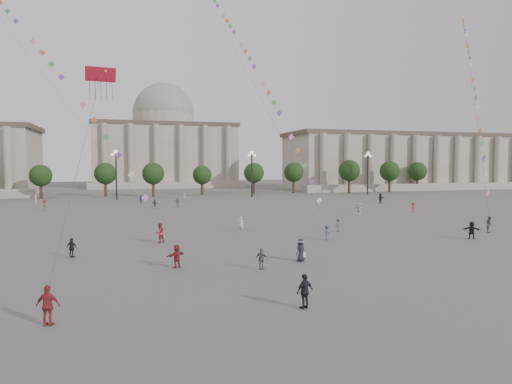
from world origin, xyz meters
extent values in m
plane|color=#5C5957|center=(0.00, 0.00, 0.00)|extent=(360.00, 360.00, 0.00)
cube|color=gray|center=(75.00, 95.00, 8.00)|extent=(80.00, 22.00, 16.00)
cube|color=#4E4339|center=(75.00, 95.00, 16.60)|extent=(81.60, 22.44, 1.20)
cube|color=gray|center=(75.00, 82.00, 1.00)|extent=(84.00, 4.00, 2.00)
cube|color=gray|center=(0.00, 130.00, 10.00)|extent=(46.00, 30.00, 20.00)
cube|color=#4E4339|center=(0.00, 130.00, 20.60)|extent=(46.92, 30.60, 1.20)
cube|color=gray|center=(0.00, 113.00, 1.00)|extent=(48.30, 4.00, 2.00)
cylinder|color=gray|center=(0.00, 130.00, 22.50)|extent=(21.00, 21.00, 5.00)
sphere|color=gray|center=(0.00, 130.00, 25.00)|extent=(21.00, 21.00, 21.00)
cylinder|color=#3B281D|center=(-30.00, 78.00, 1.76)|extent=(0.70, 0.70, 3.52)
sphere|color=black|center=(-30.00, 78.00, 5.44)|extent=(5.12, 5.12, 5.12)
cylinder|color=#3B281D|center=(-18.00, 78.00, 1.76)|extent=(0.70, 0.70, 3.52)
sphere|color=black|center=(-18.00, 78.00, 5.44)|extent=(5.12, 5.12, 5.12)
cylinder|color=#3B281D|center=(-6.00, 78.00, 1.76)|extent=(0.70, 0.70, 3.52)
sphere|color=black|center=(-6.00, 78.00, 5.44)|extent=(5.12, 5.12, 5.12)
cylinder|color=#3B281D|center=(6.00, 78.00, 1.76)|extent=(0.70, 0.70, 3.52)
sphere|color=black|center=(6.00, 78.00, 5.44)|extent=(5.12, 5.12, 5.12)
cylinder|color=#3B281D|center=(18.00, 78.00, 1.76)|extent=(0.70, 0.70, 3.52)
sphere|color=black|center=(18.00, 78.00, 5.44)|extent=(5.12, 5.12, 5.12)
cylinder|color=#3B281D|center=(30.00, 78.00, 1.76)|extent=(0.70, 0.70, 3.52)
sphere|color=black|center=(30.00, 78.00, 5.44)|extent=(5.12, 5.12, 5.12)
cylinder|color=#3B281D|center=(42.00, 78.00, 1.76)|extent=(0.70, 0.70, 3.52)
sphere|color=black|center=(42.00, 78.00, 5.44)|extent=(5.12, 5.12, 5.12)
cylinder|color=#3B281D|center=(54.00, 78.00, 1.76)|extent=(0.70, 0.70, 3.52)
sphere|color=black|center=(54.00, 78.00, 5.44)|extent=(5.12, 5.12, 5.12)
cylinder|color=#3B281D|center=(66.00, 78.00, 1.76)|extent=(0.70, 0.70, 3.52)
sphere|color=black|center=(66.00, 78.00, 5.44)|extent=(5.12, 5.12, 5.12)
cylinder|color=#262628|center=(-15.00, 70.00, 5.00)|extent=(0.36, 0.36, 10.00)
sphere|color=#FFE5B2|center=(-15.00, 70.00, 10.20)|extent=(0.90, 0.90, 0.90)
sphere|color=#FFE5B2|center=(-15.70, 70.00, 9.60)|extent=(0.60, 0.60, 0.60)
sphere|color=#FFE5B2|center=(-14.30, 70.00, 9.60)|extent=(0.60, 0.60, 0.60)
cylinder|color=#262628|center=(15.00, 70.00, 5.00)|extent=(0.36, 0.36, 10.00)
sphere|color=#FFE5B2|center=(15.00, 70.00, 10.20)|extent=(0.90, 0.90, 0.90)
sphere|color=#FFE5B2|center=(14.30, 70.00, 9.60)|extent=(0.60, 0.60, 0.60)
sphere|color=#FFE5B2|center=(15.70, 70.00, 9.60)|extent=(0.60, 0.60, 0.60)
cylinder|color=#262628|center=(45.00, 70.00, 5.00)|extent=(0.36, 0.36, 10.00)
sphere|color=#FFE5B2|center=(45.00, 70.00, 10.20)|extent=(0.90, 0.90, 0.90)
sphere|color=#FFE5B2|center=(44.30, 70.00, 9.60)|extent=(0.60, 0.60, 0.60)
sphere|color=#FFE5B2|center=(45.70, 70.00, 9.60)|extent=(0.60, 0.60, 0.60)
imported|color=navy|center=(-10.28, 59.39, 0.81)|extent=(0.97, 0.93, 1.62)
imported|color=black|center=(20.54, 6.45, 0.91)|extent=(1.66, 1.46, 1.82)
imported|color=white|center=(-1.76, 60.07, 0.86)|extent=(1.67, 1.05, 1.72)
imported|color=#5C5C60|center=(9.84, 14.83, 0.78)|extent=(1.13, 0.82, 1.57)
imported|color=silver|center=(20.71, 29.93, 0.87)|extent=(1.46, 1.53, 1.73)
imported|color=maroon|center=(30.56, 30.50, 0.78)|extent=(1.14, 1.10, 1.56)
imported|color=black|center=(34.46, 46.59, 0.96)|extent=(1.85, 1.26, 1.92)
imported|color=silver|center=(-29.22, 60.82, 0.80)|extent=(0.61, 0.69, 1.59)
imported|color=#5A5A5E|center=(-8.34, 48.17, 0.78)|extent=(1.40, 1.29, 1.56)
imported|color=silver|center=(-0.80, 17.43, 0.87)|extent=(0.76, 0.72, 1.75)
imported|color=slate|center=(-4.34, 49.57, 0.87)|extent=(1.05, 0.52, 1.73)
imported|color=maroon|center=(-25.89, 49.23, 0.89)|extent=(0.73, 1.19, 1.78)
imported|color=maroon|center=(-16.67, -8.72, 0.97)|extent=(1.22, 0.80, 1.93)
imported|color=black|center=(-17.37, 7.77, 0.80)|extent=(1.01, 0.79, 1.61)
imported|color=maroon|center=(-9.57, 1.76, 0.86)|extent=(1.60, 1.33, 1.72)
imported|color=#5C5D60|center=(-3.77, -0.52, 0.78)|extent=(0.95, 0.87, 1.56)
imported|color=black|center=(-4.13, -9.63, 0.92)|extent=(1.17, 0.82, 1.85)
imported|color=#9B332A|center=(-10.00, 13.04, 0.96)|extent=(1.18, 1.11, 1.92)
imported|color=#31526E|center=(6.19, 9.92, 0.77)|extent=(1.07, 1.13, 1.54)
imported|color=#56575B|center=(25.75, 9.68, 0.91)|extent=(1.09, 1.12, 1.82)
imported|color=black|center=(-0.01, 1.35, 0.88)|extent=(1.03, 0.93, 1.77)
cone|color=white|center=(-0.01, 1.35, 1.62)|extent=(0.52, 0.52, 0.14)
cylinder|color=white|center=(-0.01, 1.35, 1.56)|extent=(0.60, 0.60, 0.02)
cube|color=white|center=(0.24, 1.20, 0.55)|extent=(0.22, 0.10, 0.35)
cube|color=#AE1228|center=(-14.75, 4.86, 14.29)|extent=(2.24, 0.75, 1.02)
cube|color=#17801D|center=(-15.10, 4.82, 14.54)|extent=(0.37, 0.23, 0.34)
cube|color=#1C4899|center=(-14.40, 4.82, 14.54)|extent=(0.37, 0.23, 0.34)
sphere|color=yellow|center=(-15.10, 4.78, 14.54)|extent=(0.20, 0.20, 0.20)
sphere|color=yellow|center=(-14.40, 4.78, 14.54)|extent=(0.20, 0.20, 0.20)
cylinder|color=#3F3F3F|center=(-15.71, -1.93, 7.94)|extent=(0.02, 0.02, 18.68)
cylinder|color=#3F3F3F|center=(-25.67, 33.47, 22.81)|extent=(0.02, 0.02, 66.84)
cube|color=pink|center=(-11.26, 14.67, 4.26)|extent=(0.76, 0.25, 0.76)
cube|color=silver|center=(-12.51, 16.31, 6.48)|extent=(0.76, 0.25, 0.76)
cube|color=#7C4D9A|center=(-13.76, 17.94, 8.53)|extent=(0.76, 0.25, 0.76)
cube|color=#4BA357|center=(-15.02, 19.58, 10.48)|extent=(0.76, 0.25, 0.76)
cube|color=#D06731|center=(-16.27, 21.21, 12.35)|extent=(0.76, 0.25, 0.76)
cube|color=pink|center=(-17.52, 22.84, 14.17)|extent=(0.76, 0.25, 0.76)
cube|color=silver|center=(-18.78, 24.48, 15.95)|extent=(0.76, 0.25, 0.76)
cube|color=#7C4D9A|center=(-20.03, 26.11, 17.68)|extent=(0.76, 0.25, 0.76)
cube|color=#4BA357|center=(-21.28, 27.75, 19.39)|extent=(0.76, 0.25, 0.76)
cube|color=#D06731|center=(-22.54, 29.38, 21.06)|extent=(0.76, 0.25, 0.76)
cube|color=pink|center=(-23.79, 31.02, 22.71)|extent=(0.76, 0.25, 0.76)
cube|color=silver|center=(-25.04, 32.65, 24.34)|extent=(0.76, 0.25, 0.76)
cube|color=#7C4D9A|center=(-26.30, 34.28, 25.95)|extent=(0.76, 0.25, 0.76)
cube|color=#4BA357|center=(-27.55, 35.92, 27.54)|extent=(0.76, 0.25, 0.76)
cube|color=#D06731|center=(-28.80, 37.55, 29.11)|extent=(0.76, 0.25, 0.76)
cylinder|color=#3F3F3F|center=(3.29, 34.35, 23.17)|extent=(0.02, 0.02, 65.57)
cube|color=silver|center=(6.01, 11.49, 3.84)|extent=(0.76, 0.25, 0.76)
cube|color=#7C4D9A|center=(5.82, 13.07, 5.72)|extent=(0.76, 0.25, 0.76)
cube|color=#4BA357|center=(5.63, 14.65, 7.45)|extent=(0.76, 0.25, 0.76)
cube|color=#D06731|center=(5.44, 16.22, 9.10)|extent=(0.76, 0.25, 0.76)
cube|color=pink|center=(5.26, 17.80, 10.69)|extent=(0.76, 0.25, 0.76)
cube|color=silver|center=(5.07, 19.37, 12.23)|extent=(0.76, 0.25, 0.76)
cube|color=#7C4D9A|center=(4.88, 20.95, 13.73)|extent=(0.76, 0.25, 0.76)
cube|color=#4BA357|center=(4.69, 22.53, 15.20)|extent=(0.76, 0.25, 0.76)
cube|color=#D06731|center=(4.51, 24.10, 16.65)|extent=(0.76, 0.25, 0.76)
cube|color=pink|center=(4.32, 25.68, 18.07)|extent=(0.76, 0.25, 0.76)
cube|color=silver|center=(4.13, 27.26, 19.46)|extent=(0.76, 0.25, 0.76)
cube|color=#7C4D9A|center=(3.94, 28.83, 20.84)|extent=(0.76, 0.25, 0.76)
cube|color=#4BA357|center=(3.76, 30.41, 22.20)|extent=(0.76, 0.25, 0.76)
cube|color=#D06731|center=(3.57, 31.98, 23.55)|extent=(0.76, 0.25, 0.76)
cube|color=pink|center=(3.38, 33.56, 24.88)|extent=(0.76, 0.25, 0.76)
cube|color=silver|center=(3.19, 35.14, 26.20)|extent=(0.76, 0.25, 0.76)
cube|color=#7C4D9A|center=(3.01, 36.71, 27.51)|extent=(0.76, 0.25, 0.76)
cube|color=#4BA357|center=(2.82, 38.29, 28.80)|extent=(0.76, 0.25, 0.76)
cube|color=#D06731|center=(2.63, 39.86, 30.08)|extent=(0.76, 0.25, 0.76)
cube|color=pink|center=(2.44, 41.44, 31.36)|extent=(0.76, 0.25, 0.76)
cube|color=silver|center=(2.26, 43.02, 32.62)|extent=(0.76, 0.25, 0.76)
cube|color=#7C4D9A|center=(2.07, 44.59, 33.88)|extent=(0.76, 0.25, 0.76)
cube|color=#4BA357|center=(1.88, 46.17, 35.13)|extent=(0.76, 0.25, 0.76)
cylinder|color=#3F3F3F|center=(39.52, 28.69, 19.45)|extent=(0.02, 0.02, 59.09)
cube|color=pink|center=(27.06, 11.49, 4.20)|extent=(0.76, 0.25, 0.76)
cube|color=silver|center=(28.37, 13.30, 6.36)|extent=(0.76, 0.25, 0.76)
cube|color=#7C4D9A|center=(29.68, 15.12, 8.37)|extent=(0.76, 0.25, 0.76)
cube|color=#4BA357|center=(30.99, 16.93, 10.27)|extent=(0.76, 0.25, 0.76)
cube|color=#D06731|center=(32.31, 18.74, 12.10)|extent=(0.76, 0.25, 0.76)
cube|color=pink|center=(33.62, 20.55, 13.87)|extent=(0.76, 0.25, 0.76)
cube|color=silver|center=(34.93, 22.36, 15.61)|extent=(0.76, 0.25, 0.76)
cube|color=#7C4D9A|center=(36.24, 24.17, 17.30)|extent=(0.76, 0.25, 0.76)
cube|color=#4BA357|center=(37.55, 25.98, 18.97)|extent=(0.76, 0.25, 0.76)
cube|color=#D06731|center=(38.86, 27.79, 20.60)|extent=(0.76, 0.25, 0.76)
cube|color=pink|center=(40.17, 29.60, 22.21)|extent=(0.76, 0.25, 0.76)
cube|color=silver|center=(41.48, 31.41, 23.80)|extent=(0.76, 0.25, 0.76)
cube|color=#7C4D9A|center=(42.79, 33.22, 25.38)|extent=(0.76, 0.25, 0.76)
cube|color=#4BA357|center=(44.10, 35.03, 26.93)|extent=(0.76, 0.25, 0.76)
cube|color=#D06731|center=(45.41, 36.84, 28.46)|extent=(0.76, 0.25, 0.76)
cube|color=pink|center=(46.73, 38.65, 29.98)|extent=(0.76, 0.25, 0.76)
cube|color=silver|center=(48.04, 40.46, 31.49)|extent=(0.76, 0.25, 0.76)
cube|color=#7C4D9A|center=(49.35, 42.27, 32.98)|extent=(0.76, 0.25, 0.76)
cube|color=#4BA357|center=(50.66, 44.08, 34.46)|extent=(0.76, 0.25, 0.76)
cube|color=#D06731|center=(51.97, 45.89, 35.93)|extent=(0.76, 0.25, 0.76)
cube|color=pink|center=(53.28, 47.70, 37.39)|extent=(0.76, 0.25, 0.76)
camera|label=1|loc=(-13.07, -31.54, 7.58)|focal=32.00mm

